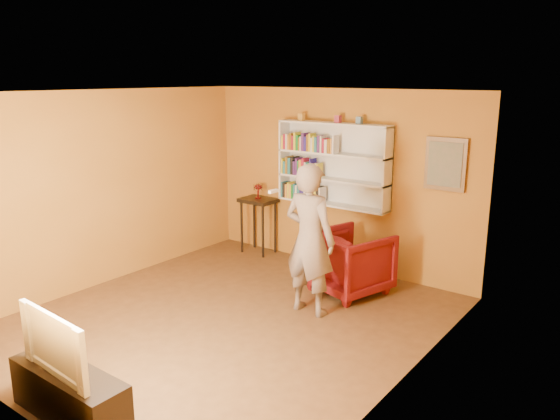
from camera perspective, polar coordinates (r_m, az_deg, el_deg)
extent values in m
cube|color=#4F3219|center=(6.79, -5.46, -11.82)|extent=(5.30, 5.80, 0.12)
cube|color=#9E621D|center=(8.29, 6.12, 3.19)|extent=(5.30, 0.04, 2.70)
cube|color=#9E621D|center=(4.86, -26.41, -6.01)|extent=(5.30, 0.04, 2.70)
cube|color=#9E621D|center=(7.99, -17.83, 2.19)|extent=(0.04, 5.80, 2.70)
cube|color=#9E621D|center=(5.10, 13.42, -3.95)|extent=(0.04, 5.80, 2.70)
cube|color=white|center=(6.12, -6.07, 12.41)|extent=(5.30, 5.80, 0.06)
cube|color=silver|center=(8.22, 6.03, 4.86)|extent=(1.80, 0.03, 1.20)
cube|color=silver|center=(8.59, 0.50, 5.34)|extent=(0.03, 0.28, 1.20)
cube|color=silver|center=(7.69, 11.19, 4.05)|extent=(0.03, 0.28, 1.20)
cube|color=silver|center=(8.22, 5.45, 0.62)|extent=(1.80, 0.28, 0.03)
cube|color=silver|center=(8.14, 5.51, 3.23)|extent=(1.80, 0.28, 0.03)
cube|color=silver|center=(8.08, 5.58, 5.87)|extent=(1.80, 0.28, 0.03)
cube|color=silver|center=(8.03, 5.65, 8.98)|extent=(1.80, 0.28, 0.03)
cube|color=#21697C|center=(8.62, 0.48, 2.21)|extent=(0.02, 0.16, 0.24)
cube|color=black|center=(8.61, 0.71, 2.17)|extent=(0.04, 0.18, 0.23)
cube|color=orange|center=(8.57, 0.91, 2.06)|extent=(0.04, 0.16, 0.21)
cube|color=gold|center=(8.55, 1.14, 2.14)|extent=(0.03, 0.16, 0.25)
cube|color=orange|center=(8.52, 1.32, 2.04)|extent=(0.04, 0.15, 0.23)
cube|color=#197429|center=(8.52, 1.60, 2.00)|extent=(0.03, 0.18, 0.22)
cube|color=#21697C|center=(8.48, 1.72, 2.00)|extent=(0.03, 0.14, 0.24)
cube|color=beige|center=(8.46, 1.93, 1.92)|extent=(0.03, 0.15, 0.22)
cube|color=#21697C|center=(8.44, 2.17, 1.92)|extent=(0.04, 0.15, 0.23)
cube|color=navy|center=(8.42, 2.47, 1.96)|extent=(0.04, 0.17, 0.25)
cube|color=navy|center=(8.39, 2.64, 1.72)|extent=(0.03, 0.15, 0.19)
cube|color=beige|center=(8.37, 2.86, 1.75)|extent=(0.04, 0.15, 0.21)
cube|color=navy|center=(8.35, 3.07, 1.80)|extent=(0.03, 0.15, 0.24)
cube|color=navy|center=(8.33, 3.31, 1.77)|extent=(0.04, 0.16, 0.24)
cube|color=#197429|center=(8.30, 3.50, 1.83)|extent=(0.02, 0.15, 0.27)
cube|color=navy|center=(8.29, 3.70, 1.76)|extent=(0.03, 0.16, 0.25)
cube|color=gold|center=(8.27, 3.92, 1.52)|extent=(0.04, 0.15, 0.19)
cube|color=black|center=(8.26, 4.20, 1.65)|extent=(0.04, 0.17, 0.24)
cube|color=beige|center=(8.24, 4.44, 1.60)|extent=(0.03, 0.18, 0.23)
cube|color=gold|center=(8.55, 0.50, 4.69)|extent=(0.02, 0.16, 0.24)
cube|color=#21697C|center=(8.52, 0.68, 4.51)|extent=(0.04, 0.14, 0.19)
cube|color=brown|center=(8.50, 1.00, 4.75)|extent=(0.04, 0.18, 0.27)
cube|color=#21697C|center=(8.47, 1.22, 4.66)|extent=(0.04, 0.16, 0.25)
cube|color=black|center=(8.45, 1.57, 4.69)|extent=(0.04, 0.19, 0.27)
cube|color=#472164|center=(8.42, 1.76, 4.45)|extent=(0.03, 0.17, 0.21)
cube|color=#472164|center=(8.39, 1.99, 4.60)|extent=(0.04, 0.16, 0.26)
cube|color=#197429|center=(8.37, 2.15, 4.44)|extent=(0.02, 0.15, 0.22)
cube|color=orange|center=(8.35, 2.37, 4.48)|extent=(0.04, 0.15, 0.24)
cube|color=maroon|center=(8.32, 2.65, 4.54)|extent=(0.04, 0.16, 0.27)
cube|color=beige|center=(8.31, 2.89, 4.33)|extent=(0.03, 0.16, 0.21)
cube|color=#21697C|center=(8.28, 3.02, 4.29)|extent=(0.02, 0.14, 0.21)
cube|color=#197429|center=(8.27, 3.20, 4.27)|extent=(0.03, 0.15, 0.21)
cube|color=navy|center=(8.26, 3.45, 4.46)|extent=(0.02, 0.18, 0.27)
cube|color=#472164|center=(8.25, 3.64, 4.22)|extent=(0.03, 0.19, 0.21)
cube|color=black|center=(8.23, 3.81, 4.18)|extent=(0.02, 0.17, 0.20)
cube|color=beige|center=(8.21, 4.00, 4.21)|extent=(0.03, 0.18, 0.22)
cube|color=gold|center=(8.18, 4.14, 4.15)|extent=(0.03, 0.15, 0.21)
cube|color=gold|center=(8.49, 0.50, 7.12)|extent=(0.03, 0.15, 0.21)
cube|color=maroon|center=(8.48, 0.76, 7.20)|extent=(0.04, 0.18, 0.23)
cube|color=beige|center=(8.44, 0.93, 7.19)|extent=(0.03, 0.15, 0.24)
cube|color=orange|center=(8.42, 1.13, 7.13)|extent=(0.03, 0.15, 0.23)
cube|color=brown|center=(8.40, 1.37, 7.20)|extent=(0.03, 0.16, 0.25)
cube|color=maroon|center=(8.39, 1.63, 7.08)|extent=(0.03, 0.19, 0.22)
cube|color=gold|center=(8.35, 1.81, 7.22)|extent=(0.04, 0.16, 0.27)
cube|color=#197429|center=(8.34, 2.11, 7.06)|extent=(0.04, 0.19, 0.23)
cube|color=brown|center=(8.32, 2.27, 6.92)|extent=(0.02, 0.16, 0.19)
cube|color=beige|center=(8.29, 2.39, 6.97)|extent=(0.02, 0.14, 0.21)
cube|color=#472164|center=(8.28, 2.67, 7.15)|extent=(0.04, 0.17, 0.27)
cube|color=navy|center=(8.26, 2.94, 6.95)|extent=(0.04, 0.17, 0.22)
cube|color=brown|center=(8.23, 3.19, 7.03)|extent=(0.04, 0.17, 0.25)
cube|color=gold|center=(8.20, 3.38, 7.08)|extent=(0.03, 0.16, 0.27)
cube|color=beige|center=(8.18, 3.56, 6.85)|extent=(0.03, 0.15, 0.21)
cube|color=gold|center=(8.16, 3.74, 6.92)|extent=(0.03, 0.14, 0.24)
cube|color=#21697C|center=(8.16, 4.04, 6.86)|extent=(0.04, 0.18, 0.22)
cube|color=#472164|center=(8.12, 4.30, 6.92)|extent=(0.04, 0.16, 0.25)
cube|color=beige|center=(8.09, 4.52, 6.89)|extent=(0.03, 0.15, 0.25)
cube|color=maroon|center=(8.08, 4.78, 6.74)|extent=(0.04, 0.15, 0.21)
cube|color=beige|center=(8.05, 5.04, 6.66)|extent=(0.04, 0.15, 0.20)
cube|color=brown|center=(8.04, 5.40, 6.69)|extent=(0.04, 0.18, 0.21)
cube|color=orange|center=(8.01, 5.63, 6.70)|extent=(0.03, 0.17, 0.22)
cube|color=beige|center=(7.99, 5.81, 6.82)|extent=(0.03, 0.16, 0.26)
cube|color=#BB8A35|center=(8.34, 2.27, 9.68)|extent=(0.08, 0.08, 0.11)
cube|color=#9B334F|center=(7.99, 6.07, 9.43)|extent=(0.08, 0.08, 0.11)
cube|color=slate|center=(7.82, 8.30, 9.26)|extent=(0.08, 0.08, 0.10)
cube|color=brown|center=(7.48, 16.92, 4.61)|extent=(0.55, 0.04, 0.70)
cube|color=#7C6D5A|center=(7.45, 16.85, 4.58)|extent=(0.45, 0.02, 0.58)
cylinder|color=black|center=(9.06, -4.02, -1.81)|extent=(0.04, 0.04, 0.86)
cylinder|color=black|center=(8.79, -1.80, -2.29)|extent=(0.04, 0.04, 0.86)
cylinder|color=black|center=(9.30, -2.70, -1.38)|extent=(0.04, 0.04, 0.86)
cylinder|color=black|center=(9.03, -0.50, -1.83)|extent=(0.04, 0.04, 0.86)
cube|color=black|center=(8.93, -2.29, 1.02)|extent=(0.56, 0.43, 0.06)
cylinder|color=maroon|center=(8.92, -2.30, 1.27)|extent=(0.10, 0.10, 0.02)
cylinder|color=maroon|center=(8.91, -2.30, 1.73)|extent=(0.03, 0.03, 0.13)
ellipsoid|color=maroon|center=(8.88, -2.31, 2.42)|extent=(0.14, 0.14, 0.09)
cylinder|color=beige|center=(8.84, -1.96, 2.33)|extent=(0.01, 0.01, 0.10)
cylinder|color=beige|center=(8.87, -1.87, 2.37)|extent=(0.01, 0.01, 0.10)
cylinder|color=beige|center=(8.91, -1.89, 2.42)|extent=(0.01, 0.01, 0.10)
cylinder|color=beige|center=(8.94, -2.03, 2.45)|extent=(0.01, 0.01, 0.10)
cylinder|color=beige|center=(8.95, -2.24, 2.47)|extent=(0.01, 0.01, 0.10)
cylinder|color=beige|center=(8.95, -2.46, 2.46)|extent=(0.01, 0.01, 0.10)
cylinder|color=beige|center=(8.93, -2.65, 2.44)|extent=(0.01, 0.01, 0.10)
cylinder|color=beige|center=(8.90, -2.74, 2.39)|extent=(0.01, 0.01, 0.10)
cylinder|color=beige|center=(8.86, -2.72, 2.35)|extent=(0.01, 0.01, 0.10)
cylinder|color=beige|center=(8.83, -2.59, 2.31)|extent=(0.01, 0.01, 0.10)
cylinder|color=beige|center=(8.82, -2.38, 2.29)|extent=(0.01, 0.01, 0.10)
cylinder|color=beige|center=(8.82, -2.15, 2.30)|extent=(0.01, 0.01, 0.10)
imported|color=#4E050B|center=(7.46, 7.29, -5.38)|extent=(1.15, 1.17, 0.86)
imported|color=#6D5C4F|center=(6.64, 3.12, -3.10)|extent=(0.69, 0.45, 1.88)
cube|color=silver|center=(6.42, -0.69, 1.98)|extent=(0.04, 0.15, 0.04)
cube|color=black|center=(5.25, -21.11, -17.53)|extent=(1.25, 0.37, 0.45)
imported|color=black|center=(5.02, -21.62, -12.62)|extent=(0.97, 0.18, 0.56)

